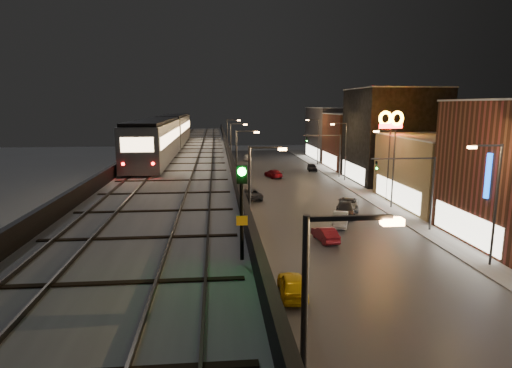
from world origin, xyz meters
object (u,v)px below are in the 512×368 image
car_mid_dark (273,174)px  car_onc_red (312,167)px  subway_train (167,133)px  rail_signal (242,194)px  car_onc_silver (340,220)px  car_near_white (325,235)px  car_onc_white (345,210)px  car_taxi (292,286)px  car_mid_silver (250,194)px  car_far_white (247,158)px  car_onc_dark (349,205)px

car_mid_dark → car_onc_red: car_onc_red is taller
subway_train → car_mid_dark: (14.84, 18.10, -7.84)m
car_mid_dark → rail_signal: bearing=65.8°
car_onc_silver → car_near_white: bearing=-101.3°
car_near_white → car_onc_white: car_onc_white is taller
car_near_white → rail_signal: bearing=61.0°
subway_train → car_taxi: size_ratio=9.15×
car_mid_silver → car_mid_dark: (5.11, 15.64, -0.04)m
car_onc_silver → car_mid_silver: bearing=140.0°
rail_signal → car_onc_silver: (11.13, 25.91, -8.21)m
subway_train → car_far_white: subway_train is taller
car_taxi → car_onc_red: 51.53m
rail_signal → car_onc_white: rail_signal is taller
car_mid_dark → car_onc_dark: 23.21m
car_near_white → car_onc_red: size_ratio=0.97×
car_taxi → car_onc_white: car_taxi is taller
car_taxi → car_near_white: (4.73, 10.40, -0.09)m
car_far_white → car_onc_silver: bearing=94.9°
car_mid_silver → car_onc_silver: car_mid_silver is taller
subway_train → car_near_white: subway_train is taller
car_taxi → car_mid_silver: bearing=-85.6°
subway_train → car_onc_silver: bearing=-31.3°
car_taxi → subway_train: bearing=-64.7°
car_near_white → car_onc_white: bearing=-125.3°
car_taxi → car_onc_silver: car_taxi is taller
car_onc_red → car_taxi: bearing=-98.4°
rail_signal → car_mid_silver: rail_signal is taller
car_mid_silver → subway_train: bearing=2.2°
car_onc_dark → car_onc_white: bearing=-95.8°
car_mid_dark → car_onc_silver: bearing=79.9°
car_onc_dark → car_onc_red: 29.02m
car_onc_white → car_onc_red: (3.55, 31.59, -0.02)m
car_onc_red → car_onc_white: bearing=-90.7°
car_near_white → car_mid_silver: 18.32m
car_mid_dark → car_onc_dark: car_onc_dark is taller
rail_signal → car_onc_silver: size_ratio=0.79×
car_near_white → subway_train: bearing=-52.8°
car_mid_dark → car_onc_white: (4.30, -25.22, 0.04)m
rail_signal → car_taxi: 14.25m
subway_train → car_mid_silver: 12.71m
car_mid_silver → car_far_white: (2.46, 37.41, 0.02)m
rail_signal → car_taxi: size_ratio=0.77×
car_taxi → car_mid_dark: (4.68, 43.62, -0.06)m
subway_train → car_far_white: bearing=73.0°
car_onc_white → rail_signal: bearing=-97.5°
car_onc_silver → car_mid_dark: bearing=114.6°
car_near_white → car_taxi: bearing=58.1°
car_mid_dark → car_near_white: bearing=74.6°
car_near_white → car_onc_silver: car_onc_silver is taller
car_far_white → car_onc_white: car_far_white is taller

